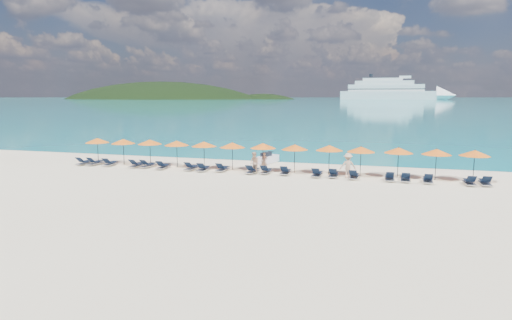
# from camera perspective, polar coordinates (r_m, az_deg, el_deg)

# --- Properties ---
(ground) EXTENTS (1400.00, 1400.00, 0.00)m
(ground) POSITION_cam_1_polar(r_m,az_deg,el_deg) (29.38, -1.62, -3.16)
(ground) COLOR beige
(sea) EXTENTS (1600.00, 1300.00, 0.01)m
(sea) POSITION_cam_1_polar(r_m,az_deg,el_deg) (687.48, 15.43, 7.87)
(sea) COLOR #1FA9B2
(sea) RESTS_ON ground
(headland_main) EXTENTS (374.00, 242.00, 126.50)m
(headland_main) POSITION_cam_1_polar(r_m,az_deg,el_deg) (647.45, -12.55, 4.57)
(headland_main) COLOR black
(headland_main) RESTS_ON ground
(headland_small) EXTENTS (162.00, 126.00, 85.50)m
(headland_small) POSITION_cam_1_polar(r_m,az_deg,el_deg) (609.85, 0.89, 4.82)
(headland_small) COLOR black
(headland_small) RESTS_ON ground
(cruise_ship) EXTENTS (143.63, 30.36, 39.71)m
(cruise_ship) POSITION_cam_1_polar(r_m,az_deg,el_deg) (591.51, 18.34, 8.66)
(cruise_ship) COLOR white
(cruise_ship) RESTS_ON ground
(jetski) EXTENTS (1.67, 2.82, 0.95)m
(jetski) POSITION_cam_1_polar(r_m,az_deg,el_deg) (38.22, 1.50, 0.19)
(jetski) COLOR white
(jetski) RESTS_ON ground
(beachgoer_a) EXTENTS (0.55, 0.37, 1.47)m
(beachgoer_a) POSITION_cam_1_polar(r_m,az_deg,el_deg) (34.25, 1.11, -0.21)
(beachgoer_a) COLOR tan
(beachgoer_a) RESTS_ON ground
(beachgoer_b) EXTENTS (0.94, 0.86, 1.68)m
(beachgoer_b) POSITION_cam_1_polar(r_m,az_deg,el_deg) (32.90, -0.23, -0.39)
(beachgoer_b) COLOR tan
(beachgoer_b) RESTS_ON ground
(beachgoer_c) EXTENTS (1.25, 0.74, 1.82)m
(beachgoer_c) POSITION_cam_1_polar(r_m,az_deg,el_deg) (32.06, 12.15, -0.71)
(beachgoer_c) COLOR tan
(beachgoer_c) RESTS_ON ground
(umbrella_0) EXTENTS (2.10, 2.10, 2.28)m
(umbrella_0) POSITION_cam_1_polar(r_m,az_deg,el_deg) (40.57, -20.40, 2.46)
(umbrella_0) COLOR black
(umbrella_0) RESTS_ON ground
(umbrella_1) EXTENTS (2.10, 2.10, 2.28)m
(umbrella_1) POSITION_cam_1_polar(r_m,az_deg,el_deg) (39.01, -17.30, 2.39)
(umbrella_1) COLOR black
(umbrella_1) RESTS_ON ground
(umbrella_2) EXTENTS (2.10, 2.10, 2.28)m
(umbrella_2) POSITION_cam_1_polar(r_m,az_deg,el_deg) (37.93, -13.97, 2.35)
(umbrella_2) COLOR black
(umbrella_2) RESTS_ON ground
(umbrella_3) EXTENTS (2.10, 2.10, 2.28)m
(umbrella_3) POSITION_cam_1_polar(r_m,az_deg,el_deg) (36.55, -10.53, 2.23)
(umbrella_3) COLOR black
(umbrella_3) RESTS_ON ground
(umbrella_4) EXTENTS (2.10, 2.10, 2.28)m
(umbrella_4) POSITION_cam_1_polar(r_m,az_deg,el_deg) (35.50, -6.95, 2.13)
(umbrella_4) COLOR black
(umbrella_4) RESTS_ON ground
(umbrella_5) EXTENTS (2.10, 2.10, 2.28)m
(umbrella_5) POSITION_cam_1_polar(r_m,az_deg,el_deg) (34.53, -3.18, 2.00)
(umbrella_5) COLOR black
(umbrella_5) RESTS_ON ground
(umbrella_6) EXTENTS (2.10, 2.10, 2.28)m
(umbrella_6) POSITION_cam_1_polar(r_m,az_deg,el_deg) (34.04, 0.94, 1.91)
(umbrella_6) COLOR black
(umbrella_6) RESTS_ON ground
(umbrella_7) EXTENTS (2.10, 2.10, 2.28)m
(umbrella_7) POSITION_cam_1_polar(r_m,az_deg,el_deg) (33.28, 5.18, 1.72)
(umbrella_7) COLOR black
(umbrella_7) RESTS_ON ground
(umbrella_8) EXTENTS (2.10, 2.10, 2.28)m
(umbrella_8) POSITION_cam_1_polar(r_m,az_deg,el_deg) (33.09, 9.76, 1.59)
(umbrella_8) COLOR black
(umbrella_8) RESTS_ON ground
(umbrella_9) EXTENTS (2.10, 2.10, 2.28)m
(umbrella_9) POSITION_cam_1_polar(r_m,az_deg,el_deg) (32.73, 13.83, 1.39)
(umbrella_9) COLOR black
(umbrella_9) RESTS_ON ground
(umbrella_10) EXTENTS (2.10, 2.10, 2.28)m
(umbrella_10) POSITION_cam_1_polar(r_m,az_deg,el_deg) (32.92, 18.49, 1.23)
(umbrella_10) COLOR black
(umbrella_10) RESTS_ON ground
(umbrella_11) EXTENTS (2.10, 2.10, 2.28)m
(umbrella_11) POSITION_cam_1_polar(r_m,az_deg,el_deg) (32.97, 22.95, 1.00)
(umbrella_11) COLOR black
(umbrella_11) RESTS_ON ground
(umbrella_12) EXTENTS (2.10, 2.10, 2.28)m
(umbrella_12) POSITION_cam_1_polar(r_m,az_deg,el_deg) (33.41, 27.16, 0.83)
(umbrella_12) COLOR black
(umbrella_12) RESTS_ON ground
(lounger_0) EXTENTS (0.65, 1.71, 0.66)m
(lounger_0) POSITION_cam_1_polar(r_m,az_deg,el_deg) (40.04, -21.95, -0.27)
(lounger_0) COLOR silver
(lounger_0) RESTS_ON ground
(lounger_1) EXTENTS (0.76, 1.74, 0.66)m
(lounger_1) POSITION_cam_1_polar(r_m,az_deg,el_deg) (39.55, -20.66, -0.30)
(lounger_1) COLOR silver
(lounger_1) RESTS_ON ground
(lounger_2) EXTENTS (0.74, 1.74, 0.66)m
(lounger_2) POSITION_cam_1_polar(r_m,az_deg,el_deg) (38.70, -18.91, -0.40)
(lounger_2) COLOR silver
(lounger_2) RESTS_ON ground
(lounger_3) EXTENTS (0.71, 1.73, 0.66)m
(lounger_3) POSITION_cam_1_polar(r_m,az_deg,el_deg) (37.27, -15.63, -0.58)
(lounger_3) COLOR silver
(lounger_3) RESTS_ON ground
(lounger_4) EXTENTS (0.78, 1.75, 0.66)m
(lounger_4) POSITION_cam_1_polar(r_m,az_deg,el_deg) (36.86, -14.23, -0.63)
(lounger_4) COLOR silver
(lounger_4) RESTS_ON ground
(lounger_5) EXTENTS (0.69, 1.72, 0.66)m
(lounger_5) POSITION_cam_1_polar(r_m,az_deg,el_deg) (35.93, -12.29, -0.80)
(lounger_5) COLOR silver
(lounger_5) RESTS_ON ground
(lounger_6) EXTENTS (0.76, 1.75, 0.66)m
(lounger_6) POSITION_cam_1_polar(r_m,az_deg,el_deg) (34.92, -8.59, -0.97)
(lounger_6) COLOR silver
(lounger_6) RESTS_ON ground
(lounger_7) EXTENTS (0.66, 1.72, 0.66)m
(lounger_7) POSITION_cam_1_polar(r_m,az_deg,el_deg) (34.36, -7.03, -1.09)
(lounger_7) COLOR silver
(lounger_7) RESTS_ON ground
(lounger_8) EXTENTS (0.72, 1.73, 0.66)m
(lounger_8) POSITION_cam_1_polar(r_m,az_deg,el_deg) (34.09, -4.50, -1.13)
(lounger_8) COLOR silver
(lounger_8) RESTS_ON ground
(lounger_9) EXTENTS (0.79, 1.75, 0.66)m
(lounger_9) POSITION_cam_1_polar(r_m,az_deg,el_deg) (33.07, -0.50, -1.41)
(lounger_9) COLOR silver
(lounger_9) RESTS_ON ground
(lounger_10) EXTENTS (0.66, 1.72, 0.66)m
(lounger_10) POSITION_cam_1_polar(r_m,az_deg,el_deg) (33.00, 1.35, -1.43)
(lounger_10) COLOR silver
(lounger_10) RESTS_ON ground
(lounger_11) EXTENTS (0.64, 1.71, 0.66)m
(lounger_11) POSITION_cam_1_polar(r_m,az_deg,el_deg) (32.72, 3.95, -1.54)
(lounger_11) COLOR silver
(lounger_11) RESTS_ON ground
(lounger_12) EXTENTS (0.71, 1.73, 0.66)m
(lounger_12) POSITION_cam_1_polar(r_m,az_deg,el_deg) (32.05, 8.13, -1.82)
(lounger_12) COLOR silver
(lounger_12) RESTS_ON ground
(lounger_13) EXTENTS (0.62, 1.70, 0.66)m
(lounger_13) POSITION_cam_1_polar(r_m,az_deg,el_deg) (32.08, 10.32, -1.86)
(lounger_13) COLOR silver
(lounger_13) RESTS_ON ground
(lounger_14) EXTENTS (0.74, 1.74, 0.66)m
(lounger_14) POSITION_cam_1_polar(r_m,az_deg,el_deg) (31.77, 12.91, -2.05)
(lounger_14) COLOR silver
(lounger_14) RESTS_ON ground
(lounger_15) EXTENTS (0.65, 1.71, 0.66)m
(lounger_15) POSITION_cam_1_polar(r_m,az_deg,el_deg) (31.72, 17.38, -2.24)
(lounger_15) COLOR silver
(lounger_15) RESTS_ON ground
(lounger_16) EXTENTS (0.69, 1.72, 0.66)m
(lounger_16) POSITION_cam_1_polar(r_m,az_deg,el_deg) (31.76, 19.30, -2.32)
(lounger_16) COLOR silver
(lounger_16) RESTS_ON ground
(lounger_17) EXTENTS (0.70, 1.73, 0.66)m
(lounger_17) POSITION_cam_1_polar(r_m,az_deg,el_deg) (31.85, 21.94, -2.43)
(lounger_17) COLOR silver
(lounger_17) RESTS_ON ground
(lounger_18) EXTENTS (0.64, 1.71, 0.66)m
(lounger_18) POSITION_cam_1_polar(r_m,az_deg,el_deg) (32.24, 26.57, -2.60)
(lounger_18) COLOR silver
(lounger_18) RESTS_ON ground
(lounger_19) EXTENTS (0.68, 1.72, 0.66)m
(lounger_19) POSITION_cam_1_polar(r_m,az_deg,el_deg) (32.63, 28.23, -2.59)
(lounger_19) COLOR silver
(lounger_19) RESTS_ON ground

